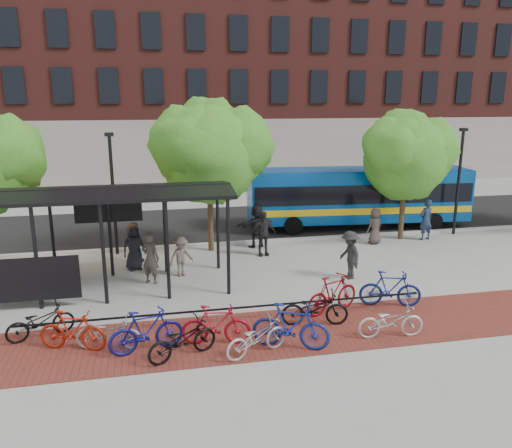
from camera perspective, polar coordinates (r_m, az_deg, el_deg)
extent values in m
plane|color=#9E9E99|center=(19.48, 4.84, -5.26)|extent=(160.00, 160.00, 0.00)
cube|color=black|center=(26.93, 0.03, 0.28)|extent=(160.00, 8.00, 0.01)
cube|color=#B7B7B2|center=(23.14, 2.05, -1.91)|extent=(160.00, 0.25, 0.12)
cube|color=maroon|center=(14.54, 2.81, -12.22)|extent=(24.00, 3.00, 0.01)
cube|color=black|center=(15.10, -2.94, -11.19)|extent=(12.00, 0.05, 0.95)
cube|color=maroon|center=(46.35, 8.04, 18.39)|extent=(55.00, 14.00, 20.00)
cube|color=#7A664C|center=(59.20, -23.69, 21.33)|extent=(22.00, 22.00, 30.00)
cylinder|color=black|center=(16.87, -23.82, -3.65)|extent=(0.12, 0.12, 3.30)
cylinder|color=black|center=(19.41, -22.24, -1.26)|extent=(0.12, 0.12, 3.30)
cylinder|color=black|center=(16.55, -17.04, -3.37)|extent=(0.12, 0.12, 3.30)
cylinder|color=black|center=(19.14, -16.36, -0.98)|extent=(0.12, 0.12, 3.30)
cylinder|color=black|center=(16.47, -10.09, -3.05)|extent=(0.12, 0.12, 3.30)
cylinder|color=black|center=(19.06, -10.37, -0.69)|extent=(0.12, 0.12, 3.30)
cylinder|color=black|center=(16.63, -3.19, -2.67)|extent=(0.12, 0.12, 3.30)
cylinder|color=black|center=(19.20, -4.40, -0.39)|extent=(0.12, 0.12, 3.30)
cube|color=black|center=(17.26, -26.89, -5.87)|extent=(4.50, 0.08, 1.40)
cube|color=black|center=(16.88, -20.67, 2.98)|extent=(10.60, 1.65, 0.29)
cube|color=black|center=(18.25, -20.03, 3.81)|extent=(10.60, 1.65, 0.29)
cube|color=black|center=(19.00, -19.65, 2.99)|extent=(9.00, 0.10, 0.40)
cube|color=black|center=(19.06, -16.49, 1.27)|extent=(2.40, 0.12, 0.70)
cube|color=#FF7200|center=(19.14, -16.47, 1.32)|extent=(2.20, 0.02, 0.55)
sphere|color=#347C21|center=(21.96, -26.85, 6.95)|extent=(3.20, 3.20, 3.20)
cylinder|color=#382619|center=(21.66, -5.22, 0.20)|extent=(0.24, 0.24, 2.52)
sphere|color=#347C21|center=(21.15, -5.40, 7.96)|extent=(4.20, 4.20, 4.20)
sphere|color=#347C21|center=(21.45, -2.66, 8.90)|extent=(3.36, 3.36, 3.36)
sphere|color=#347C21|center=(20.73, -7.66, 8.89)|extent=(3.15, 3.15, 3.15)
sphere|color=#347C21|center=(21.48, -5.30, 10.20)|extent=(2.94, 2.94, 2.94)
cylinder|color=#382619|center=(24.35, 16.32, 0.95)|extent=(0.24, 0.24, 2.27)
sphere|color=#347C21|center=(23.92, 16.76, 7.16)|extent=(3.80, 3.80, 3.80)
sphere|color=#347C21|center=(24.52, 18.56, 7.89)|extent=(3.04, 3.04, 3.04)
sphere|color=#347C21|center=(23.26, 15.51, 8.06)|extent=(2.85, 2.85, 2.85)
sphere|color=#347C21|center=(24.24, 16.66, 9.16)|extent=(2.66, 2.66, 2.66)
cylinder|color=black|center=(21.63, -15.98, 3.06)|extent=(0.14, 0.14, 5.00)
cube|color=black|center=(21.31, -16.45, 9.80)|extent=(0.35, 0.20, 0.15)
cylinder|color=black|center=(25.89, 22.12, 4.31)|extent=(0.14, 0.14, 5.00)
cube|color=black|center=(25.62, 22.65, 9.93)|extent=(0.35, 0.20, 0.15)
cube|color=#084694|center=(26.06, 11.58, 3.34)|extent=(11.35, 3.37, 2.56)
cube|color=black|center=(26.02, 11.60, 3.80)|extent=(11.13, 3.39, 0.93)
cube|color=yellow|center=(26.18, 11.51, 1.99)|extent=(11.25, 3.41, 0.33)
cube|color=#084694|center=(25.87, 11.71, 6.03)|extent=(11.11, 3.11, 0.17)
cylinder|color=black|center=(24.28, 4.28, -0.22)|extent=(0.91, 0.34, 0.89)
cylinder|color=black|center=(26.60, 3.29, 1.06)|extent=(0.91, 0.34, 0.89)
cylinder|color=black|center=(26.58, 19.61, 0.24)|extent=(0.91, 0.34, 0.89)
cylinder|color=black|center=(28.71, 17.51, 1.40)|extent=(0.91, 0.34, 0.89)
imported|color=black|center=(15.23, -23.44, -10.20)|extent=(1.92, 1.28, 0.95)
imported|color=maroon|center=(14.19, -20.24, -11.37)|extent=(1.90, 1.06, 1.10)
imported|color=#A2A2A5|center=(13.99, -16.51, -11.86)|extent=(1.83, 0.97, 0.91)
imported|color=navy|center=(13.55, -12.43, -11.85)|extent=(2.04, 1.00, 1.18)
imported|color=black|center=(13.14, -8.43, -12.96)|extent=(2.01, 1.36, 1.00)
imported|color=#A10E1E|center=(13.68, -4.59, -11.42)|extent=(1.93, 0.86, 1.12)
imported|color=#A1A1A4|center=(13.17, 0.07, -12.83)|extent=(1.93, 1.28, 0.96)
imported|color=navy|center=(13.44, 3.98, -11.59)|extent=(2.14, 1.40, 1.25)
imported|color=black|center=(14.83, 6.74, -9.57)|extent=(2.05, 1.01, 1.03)
imported|color=maroon|center=(15.70, 8.73, -7.90)|extent=(2.08, 1.31, 1.21)
imported|color=#B3B3B6|center=(14.52, 15.14, -10.64)|extent=(1.91, 0.81, 0.98)
imported|color=navy|center=(16.53, 15.09, -7.16)|extent=(2.02, 1.10, 1.17)
imported|color=black|center=(19.80, -13.81, -2.56)|extent=(1.04, 0.88, 1.81)
imported|color=#403A33|center=(18.20, -11.97, -3.84)|extent=(0.81, 0.74, 1.86)
imported|color=#1D2645|center=(20.74, -13.82, -2.01)|extent=(0.89, 0.73, 1.66)
imported|color=brown|center=(18.75, -8.55, -3.71)|extent=(1.13, 0.94, 1.52)
imported|color=#242424|center=(20.93, 0.79, -1.09)|extent=(1.15, 0.55, 1.91)
imported|color=black|center=(22.12, 0.09, -0.24)|extent=(1.87, 1.05, 1.92)
imported|color=#413734|center=(23.29, 13.44, -0.23)|extent=(0.94, 0.77, 1.66)
imported|color=#1E2C47|center=(24.59, 18.86, 0.47)|extent=(0.78, 0.59, 1.93)
imported|color=black|center=(18.60, 10.66, -3.49)|extent=(0.82, 1.24, 1.80)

